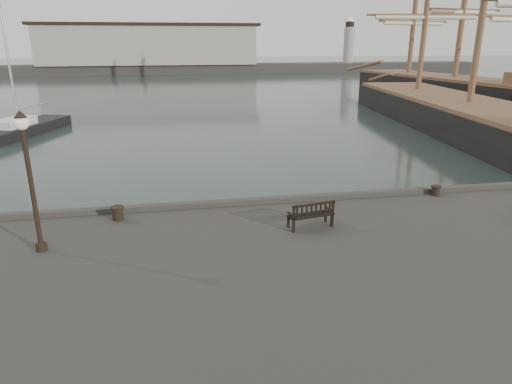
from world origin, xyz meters
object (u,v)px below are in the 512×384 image
(bollard_left, at_px, (118,213))
(bollard_right, at_px, (436,191))
(yacht_d, at_px, (24,131))
(bench, at_px, (311,219))
(tall_ship_main, at_px, (466,124))
(lamp_post, at_px, (28,164))
(tall_ship_far, at_px, (452,95))

(bollard_left, distance_m, bollard_right, 11.32)
(bollard_right, bearing_deg, yacht_d, 131.44)
(bench, xyz_separation_m, tall_ship_main, (19.15, 20.17, -1.12))
(bench, bearing_deg, tall_ship_main, 36.65)
(lamp_post, xyz_separation_m, tall_ship_far, (36.91, 38.08, -3.14))
(bollard_right, bearing_deg, tall_ship_far, 56.39)
(tall_ship_far, bearing_deg, bench, -136.53)
(bench, xyz_separation_m, bollard_left, (-5.87, 1.71, -0.04))
(bench, relative_size, bollard_right, 3.90)
(bollard_left, distance_m, tall_ship_main, 31.11)
(bench, distance_m, tall_ship_far, 47.82)
(bollard_right, height_order, tall_ship_main, tall_ship_main)
(lamp_post, height_order, tall_ship_main, tall_ship_main)
(bollard_left, height_order, bollard_right, bollard_left)
(lamp_post, relative_size, yacht_d, 0.31)
(bollard_right, height_order, yacht_d, yacht_d)
(lamp_post, bearing_deg, bollard_right, 9.97)
(bench, height_order, bollard_left, bench)
(bollard_right, bearing_deg, lamp_post, -170.03)
(bollard_left, bearing_deg, tall_ship_main, 36.42)
(bench, height_order, bollard_right, bench)
(bench, bearing_deg, lamp_post, 171.94)
(bollard_left, bearing_deg, tall_ship_far, 45.84)
(bollard_right, distance_m, lamp_post, 13.53)
(yacht_d, distance_m, tall_ship_far, 46.30)
(bollard_left, relative_size, yacht_d, 0.04)
(tall_ship_main, bearing_deg, lamp_post, -136.34)
(bollard_left, height_order, tall_ship_far, tall_ship_far)
(bench, height_order, lamp_post, lamp_post)
(bollard_right, relative_size, tall_ship_main, 0.01)
(lamp_post, distance_m, tall_ship_far, 53.13)
(yacht_d, height_order, tall_ship_main, tall_ship_main)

